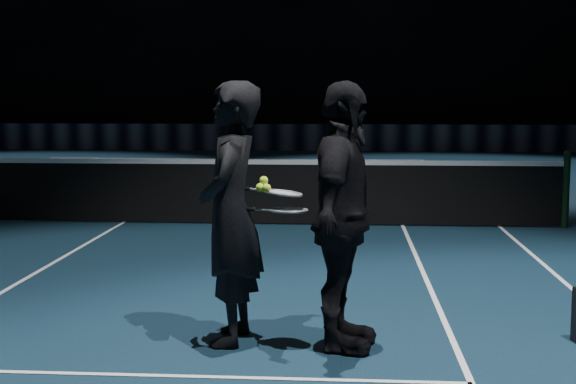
# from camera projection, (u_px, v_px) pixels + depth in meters

# --- Properties ---
(floor) EXTENTS (36.00, 36.00, 0.00)m
(floor) POSITION_uv_depth(u_px,v_px,m) (124.00, 223.00, 11.88)
(floor) COLOR #0D1C31
(floor) RESTS_ON ground
(wall_back) EXTENTS (30.00, 0.00, 30.00)m
(wall_back) POSITION_uv_depth(u_px,v_px,m) (256.00, 8.00, 29.10)
(wall_back) COLOR black
(wall_back) RESTS_ON ground
(court_lines) EXTENTS (10.98, 23.78, 0.01)m
(court_lines) POSITION_uv_depth(u_px,v_px,m) (124.00, 222.00, 11.88)
(court_lines) COLOR white
(court_lines) RESTS_ON floor
(net_post_right) EXTENTS (0.10, 0.10, 1.10)m
(net_post_right) POSITION_uv_depth(u_px,v_px,m) (566.00, 189.00, 11.36)
(net_post_right) COLOR black
(net_post_right) RESTS_ON floor
(net_mesh) EXTENTS (12.80, 0.02, 0.86)m
(net_mesh) POSITION_uv_depth(u_px,v_px,m) (123.00, 193.00, 11.82)
(net_mesh) COLOR black
(net_mesh) RESTS_ON floor
(net_tape) EXTENTS (12.80, 0.03, 0.07)m
(net_tape) POSITION_uv_depth(u_px,v_px,m) (122.00, 161.00, 11.77)
(net_tape) COLOR white
(net_tape) RESTS_ON net_mesh
(sponsor_backdrop) EXTENTS (22.00, 0.15, 0.90)m
(sponsor_backdrop) POSITION_uv_depth(u_px,v_px,m) (249.00, 137.00, 27.17)
(sponsor_backdrop) COLOR black
(sponsor_backdrop) RESTS_ON floor
(player_a) EXTENTS (0.50, 0.74, 1.99)m
(player_a) POSITION_uv_depth(u_px,v_px,m) (231.00, 213.00, 6.04)
(player_a) COLOR black
(player_a) RESTS_ON floor
(player_b) EXTENTS (0.68, 1.23, 1.99)m
(player_b) POSITION_uv_depth(u_px,v_px,m) (342.00, 217.00, 5.87)
(player_b) COLOR black
(player_b) RESTS_ON floor
(racket_lower) EXTENTS (0.70, 0.31, 0.03)m
(racket_lower) POSITION_uv_depth(u_px,v_px,m) (289.00, 210.00, 5.95)
(racket_lower) COLOR black
(racket_lower) RESTS_ON player_a
(racket_upper) EXTENTS (0.69, 0.26, 0.10)m
(racket_upper) POSITION_uv_depth(u_px,v_px,m) (283.00, 193.00, 5.98)
(racket_upper) COLOR black
(racket_upper) RESTS_ON player_b
(tennis_balls) EXTENTS (0.12, 0.10, 0.12)m
(tennis_balls) POSITION_uv_depth(u_px,v_px,m) (264.00, 186.00, 5.97)
(tennis_balls) COLOR #B4DB2E
(tennis_balls) RESTS_ON racket_upper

